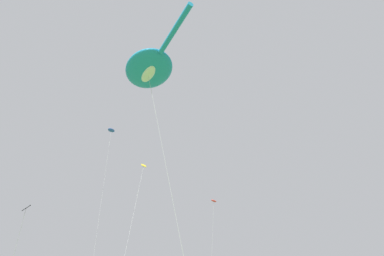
% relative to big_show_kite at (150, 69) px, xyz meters
% --- Properties ---
extents(big_show_kite, '(6.38, 10.13, 19.45)m').
position_rel_big_show_kite_xyz_m(big_show_kite, '(0.00, 0.00, 0.00)').
color(big_show_kite, '#1E8CBF').
rests_on(big_show_kite, ground).
extents(small_kite_box_yellow, '(1.28, 1.32, 13.45)m').
position_rel_big_show_kite_xyz_m(small_kite_box_yellow, '(13.69, 14.62, -5.79)').
color(small_kite_box_yellow, red).
rests_on(small_kite_box_yellow, ground).
extents(small_kite_streamer_purple, '(0.59, 2.64, 7.89)m').
position_rel_big_show_kite_xyz_m(small_kite_streamer_purple, '(-6.66, 6.07, -11.68)').
color(small_kite_streamer_purple, black).
rests_on(small_kite_streamer_purple, ground).
extents(small_kite_tiny_distant, '(2.36, 4.43, 12.89)m').
position_rel_big_show_kite_xyz_m(small_kite_tiny_distant, '(1.54, 5.68, -7.97)').
color(small_kite_tiny_distant, yellow).
rests_on(small_kite_tiny_distant, ground).
extents(small_kite_delta_white, '(1.23, 5.14, 22.94)m').
position_rel_big_show_kite_xyz_m(small_kite_delta_white, '(-0.52, 18.11, 3.47)').
color(small_kite_delta_white, blue).
rests_on(small_kite_delta_white, ground).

